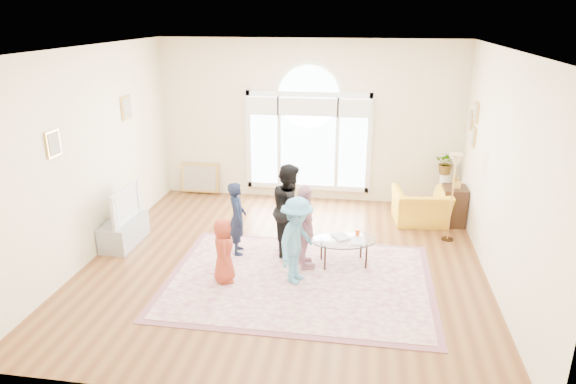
% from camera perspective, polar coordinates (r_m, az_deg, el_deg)
% --- Properties ---
extents(ground, '(6.00, 6.00, 0.00)m').
position_cam_1_polar(ground, '(7.99, -0.42, -7.90)').
color(ground, brown).
rests_on(ground, ground).
extents(room_shell, '(6.00, 6.00, 6.00)m').
position_cam_1_polar(room_shell, '(10.12, 2.23, 7.44)').
color(room_shell, '#F2E5BC').
rests_on(room_shell, ground).
extents(area_rug, '(3.60, 2.60, 0.02)m').
position_cam_1_polar(area_rug, '(7.50, 1.25, -9.76)').
color(area_rug, beige).
rests_on(area_rug, ground).
extents(rug_border, '(3.80, 2.80, 0.01)m').
position_cam_1_polar(rug_border, '(7.51, 1.25, -9.79)').
color(rug_border, '#87515A').
rests_on(rug_border, ground).
extents(tv_console, '(0.45, 1.00, 0.42)m').
position_cam_1_polar(tv_console, '(8.98, -17.74, -4.21)').
color(tv_console, '#9A9EA3').
rests_on(tv_console, ground).
extents(television, '(0.17, 1.00, 0.57)m').
position_cam_1_polar(television, '(8.79, -18.02, -1.25)').
color(television, black).
rests_on(television, tv_console).
extents(coffee_table, '(1.10, 0.84, 0.54)m').
position_cam_1_polar(coffee_table, '(7.82, 6.23, -5.43)').
color(coffee_table, silver).
rests_on(coffee_table, ground).
extents(armchair, '(1.07, 0.96, 0.63)m').
position_cam_1_polar(armchair, '(9.62, 14.56, -1.62)').
color(armchair, yellow).
rests_on(armchair, ground).
extents(side_cabinet, '(0.40, 0.50, 0.70)m').
position_cam_1_polar(side_cabinet, '(9.75, 17.93, -1.46)').
color(side_cabinet, black).
rests_on(side_cabinet, ground).
extents(floor_lamp, '(0.32, 0.32, 1.51)m').
position_cam_1_polar(floor_lamp, '(8.75, 18.10, 2.61)').
color(floor_lamp, black).
rests_on(floor_lamp, ground).
extents(plant_pedestal, '(0.20, 0.20, 0.70)m').
position_cam_1_polar(plant_pedestal, '(10.46, 16.91, 0.07)').
color(plant_pedestal, white).
rests_on(plant_pedestal, ground).
extents(potted_plant, '(0.49, 0.45, 0.46)m').
position_cam_1_polar(potted_plant, '(10.30, 17.22, 3.10)').
color(potted_plant, '#33722D').
rests_on(potted_plant, plant_pedestal).
extents(leaning_picture, '(0.80, 0.14, 0.62)m').
position_cam_1_polar(leaning_picture, '(11.11, -9.63, -0.14)').
color(leaning_picture, tan).
rests_on(leaning_picture, ground).
extents(child_red, '(0.43, 0.53, 0.95)m').
position_cam_1_polar(child_red, '(7.31, -7.16, -6.46)').
color(child_red, '#A33822').
rests_on(child_red, area_rug).
extents(child_navy, '(0.38, 0.49, 1.17)m').
position_cam_1_polar(child_navy, '(8.09, -5.65, -2.91)').
color(child_navy, '#141D35').
rests_on(child_navy, area_rug).
extents(child_black, '(0.69, 0.81, 1.46)m').
position_cam_1_polar(child_black, '(8.03, 0.20, -1.90)').
color(child_black, black).
rests_on(child_black, area_rug).
extents(child_pink, '(0.59, 0.82, 1.29)m').
position_cam_1_polar(child_pink, '(7.57, 1.83, -3.95)').
color(child_pink, '#C68899').
rests_on(child_pink, area_rug).
extents(child_blue, '(0.71, 0.93, 1.27)m').
position_cam_1_polar(child_blue, '(7.18, 1.00, -5.41)').
color(child_blue, '#539CC0').
rests_on(child_blue, area_rug).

